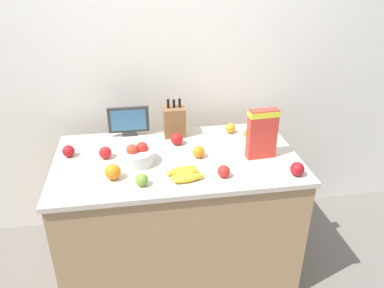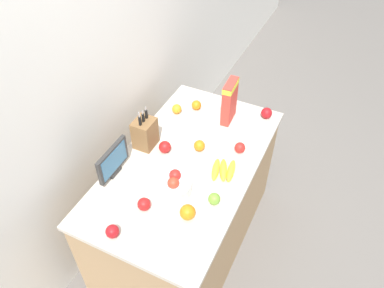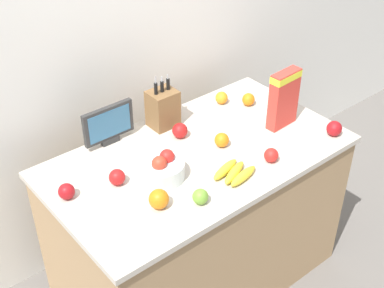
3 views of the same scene
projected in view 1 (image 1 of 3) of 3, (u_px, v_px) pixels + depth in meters
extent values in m
plane|color=slate|center=(179.00, 263.00, 2.67)|extent=(14.00, 14.00, 0.00)
cube|color=silver|center=(165.00, 61.00, 2.63)|extent=(9.00, 0.06, 2.60)
cube|color=tan|center=(178.00, 216.00, 2.48)|extent=(1.44, 0.80, 0.84)
cube|color=beige|center=(177.00, 159.00, 2.28)|extent=(1.47, 0.83, 0.03)
cube|color=brown|center=(174.00, 121.00, 2.51)|extent=(0.14, 0.12, 0.20)
cylinder|color=black|center=(168.00, 103.00, 2.44)|extent=(0.02, 0.02, 0.06)
cube|color=silver|center=(168.00, 96.00, 2.42)|extent=(0.01, 0.00, 0.04)
cylinder|color=black|center=(174.00, 103.00, 2.45)|extent=(0.02, 0.02, 0.06)
cube|color=silver|center=(174.00, 97.00, 2.43)|extent=(0.01, 0.00, 0.03)
cylinder|color=black|center=(180.00, 103.00, 2.45)|extent=(0.02, 0.02, 0.06)
cube|color=silver|center=(180.00, 97.00, 2.43)|extent=(0.01, 0.00, 0.03)
cube|color=#2D2D2D|center=(130.00, 133.00, 2.54)|extent=(0.09, 0.03, 0.03)
cube|color=#2D2D2D|center=(129.00, 120.00, 2.49)|extent=(0.27, 0.02, 0.18)
cube|color=#33668C|center=(129.00, 120.00, 2.48)|extent=(0.23, 0.00, 0.14)
cube|color=red|center=(262.00, 134.00, 2.21)|extent=(0.18, 0.07, 0.31)
cube|color=yellow|center=(264.00, 114.00, 2.15)|extent=(0.18, 0.07, 0.04)
cylinder|color=silver|center=(136.00, 157.00, 2.19)|extent=(0.21, 0.21, 0.08)
sphere|color=red|center=(142.00, 148.00, 2.18)|extent=(0.07, 0.07, 0.07)
sphere|color=red|center=(132.00, 150.00, 2.16)|extent=(0.07, 0.07, 0.07)
ellipsoid|color=yellow|center=(181.00, 170.00, 2.09)|extent=(0.19, 0.09, 0.04)
ellipsoid|color=yellow|center=(185.00, 174.00, 2.06)|extent=(0.18, 0.11, 0.04)
ellipsoid|color=yellow|center=(189.00, 178.00, 2.02)|extent=(0.19, 0.08, 0.04)
sphere|color=#A31419|center=(297.00, 169.00, 2.07)|extent=(0.08, 0.08, 0.08)
sphere|color=#A31419|center=(69.00, 151.00, 2.26)|extent=(0.07, 0.07, 0.07)
sphere|color=red|center=(177.00, 139.00, 2.41)|extent=(0.08, 0.08, 0.08)
sphere|color=red|center=(224.00, 171.00, 2.06)|extent=(0.07, 0.07, 0.07)
sphere|color=red|center=(105.00, 153.00, 2.25)|extent=(0.07, 0.07, 0.07)
sphere|color=#6B9E33|center=(142.00, 180.00, 1.98)|extent=(0.07, 0.07, 0.07)
sphere|color=orange|center=(113.00, 172.00, 2.04)|extent=(0.09, 0.09, 0.09)
sphere|color=orange|center=(249.00, 134.00, 2.49)|extent=(0.07, 0.07, 0.07)
sphere|color=orange|center=(199.00, 152.00, 2.26)|extent=(0.07, 0.07, 0.07)
sphere|color=orange|center=(230.00, 128.00, 2.57)|extent=(0.07, 0.07, 0.07)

